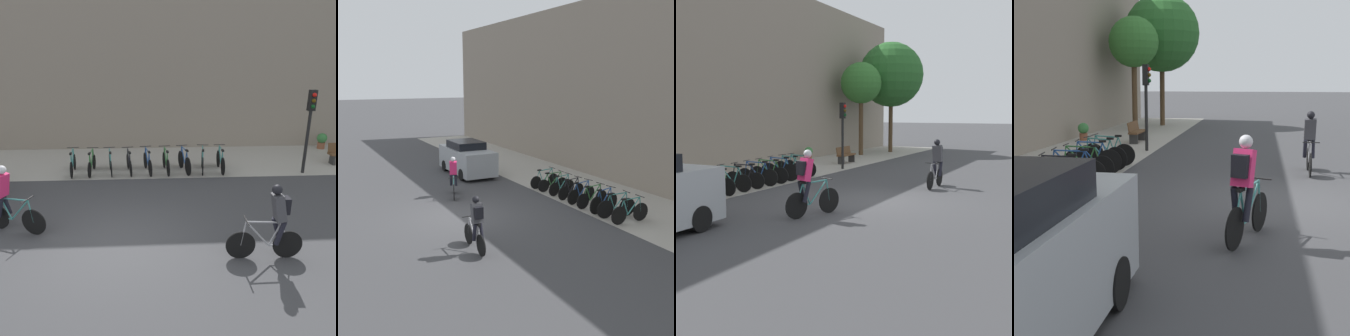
{
  "view_description": "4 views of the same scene",
  "coord_description": "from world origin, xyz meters",
  "views": [
    {
      "loc": [
        0.82,
        -7.04,
        4.28
      ],
      "look_at": [
        1.33,
        1.63,
        1.38
      ],
      "focal_mm": 35.0,
      "sensor_mm": 36.0,
      "label": 1
    },
    {
      "loc": [
        14.66,
        -5.55,
        5.18
      ],
      "look_at": [
        -0.72,
        2.4,
        1.52
      ],
      "focal_mm": 45.0,
      "sensor_mm": 36.0,
      "label": 2
    },
    {
      "loc": [
        -13.19,
        -5.6,
        2.77
      ],
      "look_at": [
        1.98,
        2.25,
        0.71
      ],
      "focal_mm": 50.0,
      "sensor_mm": 36.0,
      "label": 3
    },
    {
      "loc": [
        -10.23,
        0.6,
        2.63
      ],
      "look_at": [
        -0.55,
        2.23,
        0.79
      ],
      "focal_mm": 50.0,
      "sensor_mm": 36.0,
      "label": 4
    }
  ],
  "objects": [
    {
      "name": "street_tree_0",
      "position": [
        13.98,
        7.23,
        4.54
      ],
      "size": [
        2.6,
        2.6,
        5.88
      ],
      "color": "#4C3823",
      "rests_on": "ground"
    },
    {
      "name": "parked_bike_4",
      "position": [
        0.74,
        5.27,
        0.39
      ],
      "size": [
        0.49,
        1.66,
        0.96
      ],
      "color": "black",
      "rests_on": "ground"
    },
    {
      "name": "parked_bike_7",
      "position": [
        2.91,
        5.27,
        0.41
      ],
      "size": [
        0.46,
        1.69,
        0.99
      ],
      "color": "black",
      "rests_on": "ground"
    },
    {
      "name": "parked_bike_5",
      "position": [
        1.46,
        5.27,
        0.4
      ],
      "size": [
        0.46,
        1.69,
        0.96
      ],
      "color": "black",
      "rests_on": "ground"
    },
    {
      "name": "bench",
      "position": [
        9.2,
        5.88,
        0.46
      ],
      "size": [
        1.54,
        0.44,
        0.89
      ],
      "color": "brown",
      "rests_on": "ground"
    },
    {
      "name": "ground",
      "position": [
        0.0,
        0.0,
        0.0
      ],
      "size": [
        200.0,
        200.0,
        0.0
      ],
      "primitive_type": "plane",
      "color": "#3D3D3F"
    },
    {
      "name": "traffic_light_pole",
      "position": [
        6.85,
        4.83,
        2.23
      ],
      "size": [
        0.26,
        0.3,
        3.2
      ],
      "color": "black",
      "rests_on": "ground"
    },
    {
      "name": "potted_plant",
      "position": [
        9.39,
        8.35,
        0.44
      ],
      "size": [
        0.48,
        0.48,
        0.78
      ],
      "color": "brown",
      "rests_on": "ground"
    },
    {
      "name": "cyclist_grey",
      "position": [
        3.51,
        -0.8,
        0.95
      ],
      "size": [
        1.72,
        0.46,
        1.77
      ],
      "color": "black",
      "rests_on": "ground"
    },
    {
      "name": "cyclist_pink",
      "position": [
        -2.84,
        0.82,
        0.95
      ],
      "size": [
        1.72,
        0.7,
        1.79
      ],
      "color": "black",
      "rests_on": "ground"
    },
    {
      "name": "parked_bike_8",
      "position": [
        3.64,
        5.27,
        0.41
      ],
      "size": [
        0.46,
        1.71,
        0.98
      ],
      "color": "black",
      "rests_on": "ground"
    },
    {
      "name": "parked_bike_1",
      "position": [
        -1.44,
        5.27,
        0.38
      ],
      "size": [
        0.46,
        1.63,
        0.94
      ],
      "color": "black",
      "rests_on": "ground"
    },
    {
      "name": "parked_bike_0",
      "position": [
        -2.17,
        5.27,
        0.39
      ],
      "size": [
        0.46,
        1.69,
        0.95
      ],
      "color": "black",
      "rests_on": "ground"
    },
    {
      "name": "street_tree_1",
      "position": [
        16.88,
        6.35,
        5.25
      ],
      "size": [
        4.34,
        4.34,
        7.44
      ],
      "color": "#4C3823",
      "rests_on": "ground"
    },
    {
      "name": "parked_bike_3",
      "position": [
        0.01,
        5.27,
        0.38
      ],
      "size": [
        0.46,
        1.56,
        0.94
      ],
      "color": "black",
      "rests_on": "ground"
    },
    {
      "name": "parked_bike_2",
      "position": [
        -0.72,
        5.27,
        0.38
      ],
      "size": [
        0.46,
        1.56,
        0.95
      ],
      "color": "black",
      "rests_on": "ground"
    },
    {
      "name": "kerb_strip",
      "position": [
        0.0,
        6.75,
        0.0
      ],
      "size": [
        44.0,
        4.5,
        0.01
      ],
      "primitive_type": "cube",
      "color": "#A39E93",
      "rests_on": "ground"
    },
    {
      "name": "parked_bike_6",
      "position": [
        2.19,
        5.27,
        0.41
      ],
      "size": [
        0.48,
        1.64,
        0.99
      ],
      "color": "black",
      "rests_on": "ground"
    }
  ]
}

